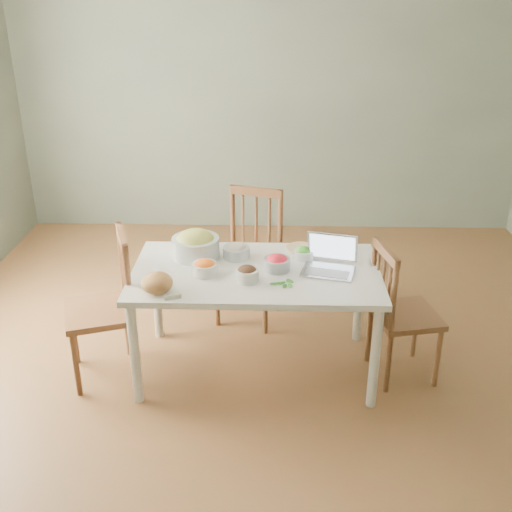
{
  "coord_description": "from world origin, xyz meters",
  "views": [
    {
      "loc": [
        0.04,
        -3.63,
        2.45
      ],
      "look_at": [
        -0.07,
        -0.11,
        0.84
      ],
      "focal_mm": 43.42,
      "sensor_mm": 36.0,
      "label": 1
    }
  ],
  "objects_px": {
    "bread_boule": "(157,283)",
    "laptop": "(329,257)",
    "bowl_squash": "(196,244)",
    "dining_table": "(256,321)",
    "chair_left": "(98,308)",
    "chair_right": "(406,312)",
    "chair_far": "(248,259)"
  },
  "relations": [
    {
      "from": "bread_boule",
      "to": "laptop",
      "type": "height_order",
      "value": "laptop"
    },
    {
      "from": "bowl_squash",
      "to": "dining_table",
      "type": "bearing_deg",
      "value": -26.19
    },
    {
      "from": "chair_left",
      "to": "chair_right",
      "type": "height_order",
      "value": "chair_left"
    },
    {
      "from": "chair_far",
      "to": "chair_right",
      "type": "bearing_deg",
      "value": -17.86
    },
    {
      "from": "bread_boule",
      "to": "chair_left",
      "type": "bearing_deg",
      "value": 153.71
    },
    {
      "from": "chair_right",
      "to": "bread_boule",
      "type": "xyz_separation_m",
      "value": [
        -1.54,
        -0.28,
        0.33
      ]
    },
    {
      "from": "chair_left",
      "to": "laptop",
      "type": "xyz_separation_m",
      "value": [
        1.46,
        0.08,
        0.35
      ]
    },
    {
      "from": "bread_boule",
      "to": "bowl_squash",
      "type": "xyz_separation_m",
      "value": [
        0.17,
        0.51,
        0.03
      ]
    },
    {
      "from": "dining_table",
      "to": "laptop",
      "type": "xyz_separation_m",
      "value": [
        0.45,
        -0.02,
        0.48
      ]
    },
    {
      "from": "chair_far",
      "to": "dining_table",
      "type": "bearing_deg",
      "value": -67.31
    },
    {
      "from": "chair_right",
      "to": "bowl_squash",
      "type": "bearing_deg",
      "value": 68.54
    },
    {
      "from": "dining_table",
      "to": "chair_left",
      "type": "xyz_separation_m",
      "value": [
        -1.01,
        -0.1,
        0.13
      ]
    },
    {
      "from": "bread_boule",
      "to": "laptop",
      "type": "bearing_deg",
      "value": 15.86
    },
    {
      "from": "chair_far",
      "to": "bowl_squash",
      "type": "relative_size",
      "value": 3.21
    },
    {
      "from": "dining_table",
      "to": "chair_left",
      "type": "height_order",
      "value": "chair_left"
    },
    {
      "from": "bread_boule",
      "to": "chair_far",
      "type": "bearing_deg",
      "value": 63.33
    },
    {
      "from": "dining_table",
      "to": "bread_boule",
      "type": "xyz_separation_m",
      "value": [
        -0.57,
        -0.31,
        0.43
      ]
    },
    {
      "from": "dining_table",
      "to": "bread_boule",
      "type": "bearing_deg",
      "value": -151.47
    },
    {
      "from": "chair_right",
      "to": "laptop",
      "type": "xyz_separation_m",
      "value": [
        -0.52,
        0.01,
        0.38
      ]
    },
    {
      "from": "dining_table",
      "to": "chair_right",
      "type": "height_order",
      "value": "chair_right"
    },
    {
      "from": "dining_table",
      "to": "bowl_squash",
      "type": "distance_m",
      "value": 0.64
    },
    {
      "from": "chair_far",
      "to": "bread_boule",
      "type": "bearing_deg",
      "value": -100.48
    },
    {
      "from": "chair_far",
      "to": "bread_boule",
      "type": "height_order",
      "value": "chair_far"
    },
    {
      "from": "chair_far",
      "to": "chair_right",
      "type": "relative_size",
      "value": 1.08
    },
    {
      "from": "chair_left",
      "to": "dining_table",
      "type": "bearing_deg",
      "value": 76.79
    },
    {
      "from": "chair_left",
      "to": "bowl_squash",
      "type": "bearing_deg",
      "value": 97.42
    },
    {
      "from": "laptop",
      "to": "chair_far",
      "type": "bearing_deg",
      "value": 141.32
    },
    {
      "from": "chair_left",
      "to": "bowl_squash",
      "type": "distance_m",
      "value": 0.75
    },
    {
      "from": "dining_table",
      "to": "chair_right",
      "type": "relative_size",
      "value": 1.69
    },
    {
      "from": "bread_boule",
      "to": "laptop",
      "type": "distance_m",
      "value": 1.07
    },
    {
      "from": "bread_boule",
      "to": "bowl_squash",
      "type": "height_order",
      "value": "bowl_squash"
    },
    {
      "from": "chair_left",
      "to": "bread_boule",
      "type": "height_order",
      "value": "chair_left"
    }
  ]
}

